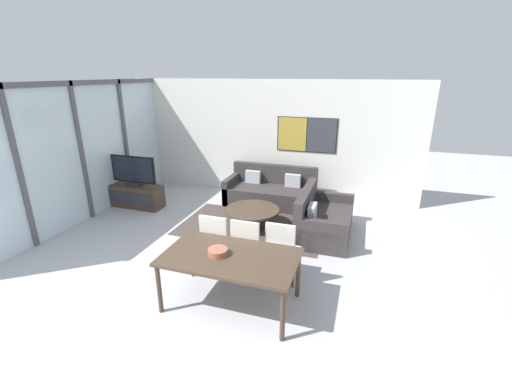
{
  "coord_description": "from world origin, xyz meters",
  "views": [
    {
      "loc": [
        2.35,
        -2.64,
        2.95
      ],
      "look_at": [
        0.58,
        2.77,
        0.95
      ],
      "focal_mm": 24.0,
      "sensor_mm": 36.0,
      "label": 1
    }
  ],
  "objects": [
    {
      "name": "sofa_main",
      "position": [
        0.33,
        4.7,
        0.28
      ],
      "size": [
        2.05,
        0.94,
        0.87
      ],
      "color": "#383333",
      "rests_on": "ground_plane"
    },
    {
      "name": "tv_console",
      "position": [
        -2.56,
        3.53,
        0.26
      ],
      "size": [
        1.24,
        0.45,
        0.52
      ],
      "color": "#423326",
      "rests_on": "ground_plane"
    },
    {
      "name": "dining_table",
      "position": [
        0.84,
        0.93,
        0.67
      ],
      "size": [
        1.73,
        1.0,
        0.73
      ],
      "color": "#423326",
      "rests_on": "ground_plane"
    },
    {
      "name": "fruit_bowl",
      "position": [
        0.68,
        0.9,
        0.78
      ],
      "size": [
        0.26,
        0.26,
        0.08
      ],
      "color": "#995642",
      "rests_on": "dining_table"
    },
    {
      "name": "dining_chair_centre",
      "position": [
        0.84,
        1.59,
        0.53
      ],
      "size": [
        0.46,
        0.46,
        0.97
      ],
      "color": "beige",
      "rests_on": "ground_plane"
    },
    {
      "name": "window_wall_left",
      "position": [
        -3.14,
        2.71,
        1.53
      ],
      "size": [
        0.07,
        5.43,
        2.8
      ],
      "color": "silver",
      "rests_on": "ground_plane"
    },
    {
      "name": "wall_back",
      "position": [
        0.03,
        5.43,
        1.4
      ],
      "size": [
        7.29,
        0.09,
        2.8
      ],
      "color": "silver",
      "rests_on": "ground_plane"
    },
    {
      "name": "television",
      "position": [
        -2.56,
        3.53,
        0.85
      ],
      "size": [
        1.1,
        0.2,
        0.68
      ],
      "color": "#2D2D33",
      "rests_on": "tv_console"
    },
    {
      "name": "coffee_table",
      "position": [
        0.33,
        3.32,
        0.29
      ],
      "size": [
        1.08,
        1.08,
        0.38
      ],
      "color": "#423326",
      "rests_on": "ground_plane"
    },
    {
      "name": "area_rug",
      "position": [
        0.33,
        3.32,
        0.0
      ],
      "size": [
        2.87,
        1.73,
        0.01
      ],
      "color": "#473D38",
      "rests_on": "ground_plane"
    },
    {
      "name": "ground_plane",
      "position": [
        0.0,
        0.0,
        0.0
      ],
      "size": [
        24.0,
        24.0,
        0.0
      ],
      "primitive_type": "plane",
      "color": "#B2B2B7"
    },
    {
      "name": "dining_chair_left",
      "position": [
        0.34,
        1.6,
        0.53
      ],
      "size": [
        0.46,
        0.46,
        0.97
      ],
      "color": "beige",
      "rests_on": "ground_plane"
    },
    {
      "name": "sofa_side",
      "position": [
        1.67,
        3.41,
        0.28
      ],
      "size": [
        0.94,
        1.62,
        0.87
      ],
      "rotation": [
        0.0,
        0.0,
        1.57
      ],
      "color": "#383333",
      "rests_on": "ground_plane"
    },
    {
      "name": "dining_chair_right",
      "position": [
        1.34,
        1.66,
        0.53
      ],
      "size": [
        0.46,
        0.46,
        0.97
      ],
      "color": "beige",
      "rests_on": "ground_plane"
    }
  ]
}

